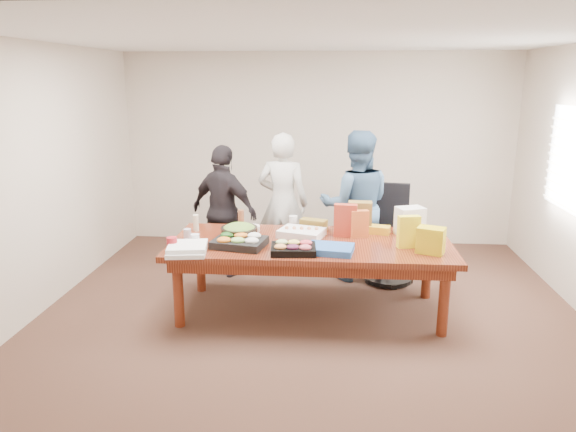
# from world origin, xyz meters

# --- Properties ---
(floor) EXTENTS (5.50, 5.00, 0.02)m
(floor) POSITION_xyz_m (0.00, 0.00, -0.01)
(floor) COLOR #47301E
(floor) RESTS_ON ground
(ceiling) EXTENTS (5.50, 5.00, 0.02)m
(ceiling) POSITION_xyz_m (0.00, 0.00, 2.71)
(ceiling) COLOR white
(ceiling) RESTS_ON wall_back
(wall_back) EXTENTS (5.50, 0.04, 2.70)m
(wall_back) POSITION_xyz_m (0.00, 2.50, 1.35)
(wall_back) COLOR beige
(wall_back) RESTS_ON floor
(wall_front) EXTENTS (5.50, 0.04, 2.70)m
(wall_front) POSITION_xyz_m (0.00, -2.50, 1.35)
(wall_front) COLOR beige
(wall_front) RESTS_ON floor
(wall_left) EXTENTS (0.04, 5.00, 2.70)m
(wall_left) POSITION_xyz_m (-2.75, 0.00, 1.35)
(wall_left) COLOR beige
(wall_left) RESTS_ON floor
(window_panel) EXTENTS (0.03, 1.40, 1.10)m
(window_panel) POSITION_xyz_m (2.72, 0.60, 1.50)
(window_panel) COLOR white
(window_panel) RESTS_ON wall_right
(window_blinds) EXTENTS (0.04, 1.36, 1.00)m
(window_blinds) POSITION_xyz_m (2.68, 0.60, 1.50)
(window_blinds) COLOR beige
(window_blinds) RESTS_ON wall_right
(conference_table) EXTENTS (2.80, 1.20, 0.75)m
(conference_table) POSITION_xyz_m (0.00, 0.00, 0.38)
(conference_table) COLOR #4C1C0F
(conference_table) RESTS_ON floor
(office_chair) EXTENTS (0.64, 0.64, 1.10)m
(office_chair) POSITION_xyz_m (0.89, 0.90, 0.55)
(office_chair) COLOR black
(office_chair) RESTS_ON floor
(person_center) EXTENTS (0.69, 0.51, 1.72)m
(person_center) POSITION_xyz_m (-0.39, 1.23, 0.86)
(person_center) COLOR silver
(person_center) RESTS_ON floor
(person_right) EXTENTS (0.87, 0.69, 1.77)m
(person_right) POSITION_xyz_m (0.49, 1.01, 0.88)
(person_right) COLOR #42658C
(person_right) RESTS_ON floor
(person_left) EXTENTS (1.00, 0.78, 1.59)m
(person_left) POSITION_xyz_m (-1.07, 1.00, 0.79)
(person_left) COLOR black
(person_left) RESTS_ON floor
(veggie_tray) EXTENTS (0.55, 0.47, 0.07)m
(veggie_tray) POSITION_xyz_m (-0.69, -0.21, 0.79)
(veggie_tray) COLOR black
(veggie_tray) RESTS_ON conference_table
(fruit_tray) EXTENTS (0.44, 0.35, 0.06)m
(fruit_tray) POSITION_xyz_m (-0.15, -0.36, 0.78)
(fruit_tray) COLOR black
(fruit_tray) RESTS_ON conference_table
(sheet_cake) EXTENTS (0.52, 0.45, 0.08)m
(sheet_cake) POSITION_xyz_m (-0.10, 0.17, 0.79)
(sheet_cake) COLOR white
(sheet_cake) RESTS_ON conference_table
(salad_bowl) EXTENTS (0.38, 0.38, 0.12)m
(salad_bowl) POSITION_xyz_m (-0.73, 0.04, 0.81)
(salad_bowl) COLOR black
(salad_bowl) RESTS_ON conference_table
(chip_bag_blue) EXTENTS (0.46, 0.37, 0.06)m
(chip_bag_blue) POSITION_xyz_m (0.20, -0.33, 0.78)
(chip_bag_blue) COLOR blue
(chip_bag_blue) RESTS_ON conference_table
(chip_bag_red) EXTENTS (0.24, 0.11, 0.34)m
(chip_bag_red) POSITION_xyz_m (0.35, 0.21, 0.92)
(chip_bag_red) COLOR #B53722
(chip_bag_red) RESTS_ON conference_table
(chip_bag_yellow) EXTENTS (0.22, 0.12, 0.31)m
(chip_bag_yellow) POSITION_xyz_m (0.94, -0.11, 0.91)
(chip_bag_yellow) COLOR yellow
(chip_bag_yellow) RESTS_ON conference_table
(chip_bag_orange) EXTENTS (0.20, 0.12, 0.28)m
(chip_bag_orange) POSITION_xyz_m (0.49, 0.19, 0.89)
(chip_bag_orange) COLOR #D3622C
(chip_bag_orange) RESTS_ON conference_table
(mayo_jar) EXTENTS (0.11, 0.11, 0.14)m
(mayo_jar) POSITION_xyz_m (-0.21, 0.46, 0.82)
(mayo_jar) COLOR silver
(mayo_jar) RESTS_ON conference_table
(mustard_bottle) EXTENTS (0.07, 0.07, 0.17)m
(mustard_bottle) POSITION_xyz_m (0.38, 0.33, 0.84)
(mustard_bottle) COLOR gold
(mustard_bottle) RESTS_ON conference_table
(dressing_bottle) EXTENTS (0.08, 0.08, 0.20)m
(dressing_bottle) POSITION_xyz_m (-0.78, 0.44, 0.85)
(dressing_bottle) COLOR brown
(dressing_bottle) RESTS_ON conference_table
(ranch_bottle) EXTENTS (0.07, 0.07, 0.18)m
(ranch_bottle) POSITION_xyz_m (-1.24, 0.29, 0.84)
(ranch_bottle) COLOR beige
(ranch_bottle) RESTS_ON conference_table
(banana_bunch) EXTENTS (0.27, 0.20, 0.08)m
(banana_bunch) POSITION_xyz_m (0.70, 0.35, 0.79)
(banana_bunch) COLOR yellow
(banana_bunch) RESTS_ON conference_table
(bread_loaf) EXTENTS (0.31, 0.21, 0.11)m
(bread_loaf) POSITION_xyz_m (0.01, 0.44, 0.81)
(bread_loaf) COLOR olive
(bread_loaf) RESTS_ON conference_table
(kraft_bag) EXTENTS (0.25, 0.15, 0.32)m
(kraft_bag) POSITION_xyz_m (0.50, 0.41, 0.91)
(kraft_bag) COLOR olive
(kraft_bag) RESTS_ON conference_table
(red_cup) EXTENTS (0.13, 0.13, 0.13)m
(red_cup) POSITION_xyz_m (-1.30, -0.40, 0.82)
(red_cup) COLOR #A91C24
(red_cup) RESTS_ON conference_table
(clear_cup_a) EXTENTS (0.10, 0.10, 0.12)m
(clear_cup_a) POSITION_xyz_m (-1.12, -0.23, 0.81)
(clear_cup_a) COLOR white
(clear_cup_a) RESTS_ON conference_table
(clear_cup_b) EXTENTS (0.10, 0.10, 0.10)m
(clear_cup_b) POSITION_xyz_m (-1.26, -0.00, 0.80)
(clear_cup_b) COLOR silver
(clear_cup_b) RESTS_ON conference_table
(pizza_box_lower) EXTENTS (0.40, 0.40, 0.04)m
(pizza_box_lower) POSITION_xyz_m (-1.14, -0.47, 0.77)
(pizza_box_lower) COLOR white
(pizza_box_lower) RESTS_ON conference_table
(pizza_box_upper) EXTENTS (0.40, 0.40, 0.04)m
(pizza_box_upper) POSITION_xyz_m (-1.14, -0.44, 0.81)
(pizza_box_upper) COLOR white
(pizza_box_upper) RESTS_ON pizza_box_lower
(plate_a) EXTENTS (0.33, 0.33, 0.02)m
(plate_a) POSITION_xyz_m (1.06, 0.25, 0.76)
(plate_a) COLOR white
(plate_a) RESTS_ON conference_table
(plate_b) EXTENTS (0.31, 0.31, 0.02)m
(plate_b) POSITION_xyz_m (0.58, 0.51, 0.76)
(plate_b) COLOR silver
(plate_b) RESTS_ON conference_table
(dip_bowl_a) EXTENTS (0.17, 0.17, 0.06)m
(dip_bowl_a) POSITION_xyz_m (0.48, 0.26, 0.78)
(dip_bowl_a) COLOR white
(dip_bowl_a) RESTS_ON conference_table
(dip_bowl_b) EXTENTS (0.20, 0.20, 0.07)m
(dip_bowl_b) POSITION_xyz_m (-0.64, 0.31, 0.78)
(dip_bowl_b) COLOR silver
(dip_bowl_b) RESTS_ON conference_table
(grocery_bag_white) EXTENTS (0.33, 0.28, 0.29)m
(grocery_bag_white) POSITION_xyz_m (1.02, 0.33, 0.90)
(grocery_bag_white) COLOR white
(grocery_bag_white) RESTS_ON conference_table
(grocery_bag_yellow) EXTENTS (0.29, 0.25, 0.25)m
(grocery_bag_yellow) POSITION_xyz_m (1.13, -0.27, 0.87)
(grocery_bag_yellow) COLOR gold
(grocery_bag_yellow) RESTS_ON conference_table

